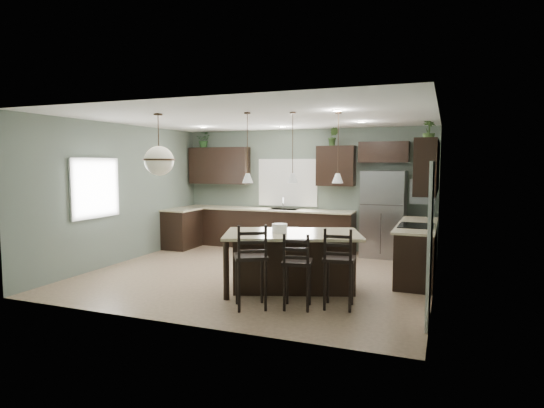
{
  "coord_description": "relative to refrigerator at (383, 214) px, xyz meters",
  "views": [
    {
      "loc": [
        3.16,
        -7.49,
        2.02
      ],
      "look_at": [
        0.1,
        0.4,
        1.25
      ],
      "focal_mm": 30.0,
      "sensor_mm": 36.0,
      "label": 1
    }
  ],
  "objects": [
    {
      "name": "back_upper_right",
      "position": [
        -1.09,
        0.17,
        1.02
      ],
      "size": [
        0.85,
        0.34,
        0.9
      ],
      "primitive_type": "cube",
      "color": "black",
      "rests_on": "room_shell"
    },
    {
      "name": "kitchen_island",
      "position": [
        -0.99,
        -3.2,
        -0.46
      ],
      "size": [
        2.37,
        1.82,
        0.92
      ],
      "primitive_type": "cube",
      "rotation": [
        0.0,
        0.0,
        0.34
      ],
      "color": "black",
      "rests_on": "ground"
    },
    {
      "name": "refrigerator",
      "position": [
        0.0,
        0.0,
        0.0
      ],
      "size": [
        0.9,
        0.74,
        1.85
      ],
      "primitive_type": "cube",
      "color": "gray",
      "rests_on": "ground"
    },
    {
      "name": "plant_back_right",
      "position": [
        -1.16,
        0.14,
        1.68
      ],
      "size": [
        0.23,
        0.18,
        0.4
      ],
      "primitive_type": "imported",
      "rotation": [
        0.0,
        0.0,
        0.01
      ],
      "color": "#335123",
      "rests_on": "back_upper_right"
    },
    {
      "name": "window_back",
      "position": [
        -2.29,
        0.33,
        0.62
      ],
      "size": [
        1.35,
        0.02,
        1.0
      ],
      "primitive_type": "cube",
      "color": "white",
      "rests_on": "room_shell"
    },
    {
      "name": "plant_back_left",
      "position": [
        -4.45,
        0.14,
        1.66
      ],
      "size": [
        0.38,
        0.34,
        0.38
      ],
      "primitive_type": "imported",
      "rotation": [
        0.0,
        0.0,
        0.16
      ],
      "color": "#254D21",
      "rests_on": "back_upper_left"
    },
    {
      "name": "left_return_cabs",
      "position": [
        -4.59,
        -0.71,
        -0.48
      ],
      "size": [
        0.6,
        0.9,
        0.9
      ],
      "primitive_type": "cube",
      "color": "black",
      "rests_on": "ground"
    },
    {
      "name": "bar_stool_left",
      "position": [
        -1.24,
        -4.24,
        -0.33
      ],
      "size": [
        0.6,
        0.6,
        1.19
      ],
      "primitive_type": "cube",
      "rotation": [
        0.0,
        0.0,
        0.53
      ],
      "color": "black",
      "rests_on": "ground"
    },
    {
      "name": "window_left",
      "position": [
        -4.88,
        -3.21,
        0.62
      ],
      "size": [
        0.02,
        1.1,
        1.0
      ],
      "primitive_type": "cube",
      "color": "white",
      "rests_on": "room_shell"
    },
    {
      "name": "right_upper_cabs",
      "position": [
        0.94,
        -1.53,
        1.02
      ],
      "size": [
        0.34,
        2.35,
        0.9
      ],
      "primitive_type": "cube",
      "color": "black",
      "rests_on": "room_shell"
    },
    {
      "name": "pendant_right",
      "position": [
        -0.33,
        -2.97,
        1.32
      ],
      "size": [
        0.17,
        0.17,
        1.1
      ],
      "primitive_type": null,
      "color": "silver",
      "rests_on": "room_shell"
    },
    {
      "name": "fridge_header",
      "position": [
        -0.04,
        0.17,
        1.32
      ],
      "size": [
        1.05,
        0.34,
        0.45
      ],
      "primitive_type": "cube",
      "color": "black",
      "rests_on": "room_shell"
    },
    {
      "name": "room_shell",
      "position": [
        -1.89,
        -2.41,
        0.77
      ],
      "size": [
        6.0,
        6.0,
        6.0
      ],
      "color": "#5C6A5E",
      "rests_on": "ground"
    },
    {
      "name": "wall_oven_front",
      "position": [
        0.5,
        -1.81,
        -0.48
      ],
      "size": [
        0.01,
        0.72,
        0.6
      ],
      "primitive_type": "cube",
      "color": "gray",
      "rests_on": "right_lower_cabs"
    },
    {
      "name": "faucet",
      "position": [
        -2.29,
        -0.01,
        0.16
      ],
      "size": [
        0.02,
        0.02,
        0.28
      ],
      "primitive_type": "cylinder",
      "color": "silver",
      "rests_on": "back_countertop"
    },
    {
      "name": "bar_stool_center",
      "position": [
        -0.63,
        -4.03,
        -0.39
      ],
      "size": [
        0.47,
        0.47,
        1.07
      ],
      "primitive_type": "cube",
      "rotation": [
        0.0,
        0.0,
        0.21
      ],
      "color": "black",
      "rests_on": "ground"
    },
    {
      "name": "right_lower_cabs",
      "position": [
        0.81,
        -1.53,
        -0.48
      ],
      "size": [
        0.6,
        2.35,
        0.9
      ],
      "primitive_type": "cube",
      "color": "black",
      "rests_on": "ground"
    },
    {
      "name": "pendant_left",
      "position": [
        -1.65,
        -3.44,
        1.32
      ],
      "size": [
        0.17,
        0.17,
        1.1
      ],
      "primitive_type": null,
      "color": "white",
      "rests_on": "room_shell"
    },
    {
      "name": "cooktop",
      "position": [
        0.79,
        -1.81,
        0.02
      ],
      "size": [
        0.58,
        0.75,
        0.02
      ],
      "primitive_type": "cube",
      "color": "black",
      "rests_on": "right_countertop"
    },
    {
      "name": "back_countertop",
      "position": [
        -2.74,
        0.02,
        -0.01
      ],
      "size": [
        4.2,
        0.66,
        0.04
      ],
      "primitive_type": "cube",
      "color": "beige",
      "rests_on": "back_lower_cabs"
    },
    {
      "name": "serving_dish",
      "position": [
        -1.18,
        -3.27,
        0.07
      ],
      "size": [
        0.24,
        0.24,
        0.14
      ],
      "primitive_type": "cylinder",
      "color": "white",
      "rests_on": "kitchen_island"
    },
    {
      "name": "microwave",
      "position": [
        0.89,
        -1.81,
        0.62
      ],
      "size": [
        0.4,
        0.75,
        0.4
      ],
      "primitive_type": "cube",
      "color": "gray",
      "rests_on": "right_upper_cabs"
    },
    {
      "name": "right_countertop",
      "position": [
        0.79,
        -1.53,
        -0.01
      ],
      "size": [
        0.66,
        2.35,
        0.04
      ],
      "primitive_type": "cube",
      "color": "beige",
      "rests_on": "right_lower_cabs"
    },
    {
      "name": "sink_inset",
      "position": [
        -2.29,
        0.02,
        0.01
      ],
      "size": [
        0.7,
        0.45,
        0.01
      ],
      "primitive_type": "cube",
      "color": "gray",
      "rests_on": "back_countertop"
    },
    {
      "name": "chandelier",
      "position": [
        -3.05,
        -3.77,
        1.38
      ],
      "size": [
        0.51,
        0.51,
        0.98
      ],
      "primitive_type": null,
      "color": "#F5EBC9",
      "rests_on": "room_shell"
    },
    {
      "name": "ground",
      "position": [
        -1.89,
        -2.41,
        -0.93
      ],
      "size": [
        6.0,
        6.0,
        0.0
      ],
      "primitive_type": "plane",
      "color": "#9E8466",
      "rests_on": "ground"
    },
    {
      "name": "pantry_door",
      "position": [
        1.08,
        -3.96,
        0.09
      ],
      "size": [
        0.04,
        0.82,
        2.04
      ],
      "primitive_type": "cube",
      "color": "white",
      "rests_on": "ground"
    },
    {
      "name": "bar_stool_right",
      "position": [
        -0.1,
        -3.81,
        -0.35
      ],
      "size": [
        0.47,
        0.47,
        1.14
      ],
      "primitive_type": "cube",
      "rotation": [
        0.0,
        0.0,
        0.12
      ],
      "color": "black",
      "rests_on": "ground"
    },
    {
      "name": "left_return_countertop",
      "position": [
        -4.57,
        -0.71,
        -0.01
      ],
      "size": [
        0.66,
        0.96,
        0.04
      ],
      "primitive_type": "cube",
      "color": "beige",
      "rests_on": "left_return_cabs"
    },
    {
      "name": "pendant_center",
      "position": [
        -0.99,
        -3.2,
        1.32
      ],
      "size": [
        0.17,
        0.17,
        1.1
      ],
      "primitive_type": null,
      "color": "white",
      "rests_on": "room_shell"
    },
    {
      "name": "back_lower_cabs",
      "position": [
        -2.74,
        0.04,
        -0.48
      ],
      "size": [
        4.2,
        0.6,
        0.9
      ],
      "primitive_type": "cube",
      "color": "black",
      "rests_on": "ground"
    },
    {
      "name": "back_upper_left",
      "position": [
        -4.04,
        0.17,
        1.02
      ],
      "size": [
        1.55,
        0.34,
        0.9
      ],
      "primitive_type": "cube",
      "color": "black",
      "rests_on": "room_shell"
    },
    {
      "name": "plant_right_wall",
      "position": [
        0.91,
        -0.88,
        1.68
      ],
      "size": [
        0.3,
        0.3,
        0.41
      ],
      "primitive_type": "imported",
      "rotation": [
        0.0,
        0.0,
        0.42
      ],
      "color": "#385525",
      "rests_on": "right_upper_cabs"
    }
  ]
}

